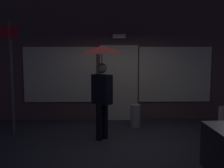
% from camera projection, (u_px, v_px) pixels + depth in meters
% --- Properties ---
extents(ground_plane, '(18.00, 18.00, 0.00)m').
position_uv_depth(ground_plane, '(123.00, 144.00, 6.86)').
color(ground_plane, '#2D2D33').
extents(building_facade, '(9.07, 0.48, 3.90)m').
position_uv_depth(building_facade, '(119.00, 55.00, 8.94)').
color(building_facade, brown).
rests_on(building_facade, ground).
extents(person_with_umbrella, '(1.09, 1.09, 2.19)m').
position_uv_depth(person_with_umbrella, '(102.00, 68.00, 6.98)').
color(person_with_umbrella, black).
rests_on(person_with_umbrella, ground).
extents(street_sign_post, '(0.40, 0.07, 2.76)m').
position_uv_depth(street_sign_post, '(11.00, 72.00, 7.39)').
color(street_sign_post, '#595B60').
rests_on(street_sign_post, ground).
extents(sidewalk_bollard, '(0.27, 0.27, 0.61)m').
position_uv_depth(sidewalk_bollard, '(135.00, 116.00, 8.22)').
color(sidewalk_bollard, '#9E998E').
rests_on(sidewalk_bollard, ground).
extents(sidewalk_bollard_2, '(0.25, 0.25, 0.65)m').
position_uv_depth(sidewalk_bollard_2, '(223.00, 119.00, 7.76)').
color(sidewalk_bollard_2, '#B2A899').
rests_on(sidewalk_bollard_2, ground).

